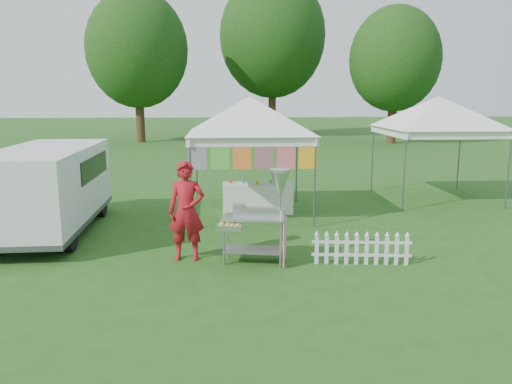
{
  "coord_description": "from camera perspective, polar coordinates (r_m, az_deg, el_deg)",
  "views": [
    {
      "loc": [
        -0.68,
        -9.08,
        3.04
      ],
      "look_at": [
        -0.02,
        0.81,
        1.1
      ],
      "focal_mm": 35.0,
      "sensor_mm": 36.0,
      "label": 1
    }
  ],
  "objects": [
    {
      "name": "canopy_right",
      "position": [
        15.38,
        20.2,
        10.22
      ],
      "size": [
        4.24,
        4.24,
        3.45
      ],
      "color": "#59595E",
      "rests_on": "ground"
    },
    {
      "name": "display_table",
      "position": [
        13.04,
        0.15,
        -0.68
      ],
      "size": [
        1.8,
        0.7,
        0.77
      ],
      "primitive_type": "cube",
      "color": "white",
      "rests_on": "ground"
    },
    {
      "name": "ground",
      "position": [
        9.6,
        0.44,
        -7.39
      ],
      "size": [
        120.0,
        120.0,
        0.0
      ],
      "primitive_type": "plane",
      "color": "#264D16",
      "rests_on": "ground"
    },
    {
      "name": "tree_mid",
      "position": [
        37.49,
        1.91,
        17.33
      ],
      "size": [
        7.6,
        7.6,
        11.52
      ],
      "color": "#3B2A15",
      "rests_on": "ground"
    },
    {
      "name": "cargo_van",
      "position": [
        12.02,
        -22.52,
        0.55
      ],
      "size": [
        1.93,
        4.62,
        1.9
      ],
      "rotation": [
        0.0,
        0.0,
        0.02
      ],
      "color": "silver",
      "rests_on": "ground"
    },
    {
      "name": "vendor",
      "position": [
        9.29,
        -7.95,
        -2.17
      ],
      "size": [
        0.71,
        0.5,
        1.86
      ],
      "primitive_type": "imported",
      "rotation": [
        0.0,
        0.0,
        -0.08
      ],
      "color": "maroon",
      "rests_on": "ground"
    },
    {
      "name": "tree_left",
      "position": [
        33.62,
        -13.42,
        15.54
      ],
      "size": [
        6.4,
        6.4,
        9.53
      ],
      "color": "#3B2A15",
      "rests_on": "ground"
    },
    {
      "name": "picket_fence",
      "position": [
        9.28,
        11.97,
        -6.43
      ],
      "size": [
        1.79,
        0.22,
        0.56
      ],
      "rotation": [
        0.0,
        0.0,
        -0.11
      ],
      "color": "silver",
      "rests_on": "ground"
    },
    {
      "name": "canopy_main",
      "position": [
        12.6,
        -0.74,
        10.82
      ],
      "size": [
        4.24,
        4.24,
        3.45
      ],
      "color": "#59595E",
      "rests_on": "ground"
    },
    {
      "name": "tree_right",
      "position": [
        32.94,
        15.6,
        14.4
      ],
      "size": [
        5.6,
        5.6,
        8.42
      ],
      "color": "#3B2A15",
      "rests_on": "ground"
    },
    {
      "name": "donut_cart",
      "position": [
        9.0,
        0.87,
        -1.89
      ],
      "size": [
        1.36,
        0.84,
        1.74
      ],
      "rotation": [
        0.0,
        0.0,
        -0.19
      ],
      "color": "gray",
      "rests_on": "ground"
    }
  ]
}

